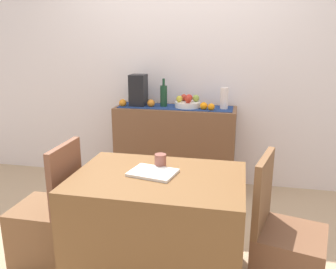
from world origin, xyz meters
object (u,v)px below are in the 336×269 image
(wine_bottle, at_px, (164,96))
(dining_table, at_px, (159,229))
(sideboard_console, at_px, (175,148))
(coffee_cup, at_px, (160,161))
(open_book, at_px, (153,173))
(chair_by_corner, at_px, (285,258))
(fruit_bowl, at_px, (187,105))
(coffee_maker, at_px, (138,90))
(chair_near_window, at_px, (49,230))
(ceramic_vase, at_px, (224,99))

(wine_bottle, bearing_deg, dining_table, -78.58)
(sideboard_console, bearing_deg, coffee_cup, -83.26)
(open_book, bearing_deg, chair_by_corner, 10.05)
(coffee_cup, distance_m, chair_by_corner, 0.98)
(fruit_bowl, height_order, wine_bottle, wine_bottle)
(coffee_maker, bearing_deg, wine_bottle, -0.00)
(dining_table, relative_size, chair_near_window, 1.18)
(ceramic_vase, height_order, chair_by_corner, ceramic_vase)
(ceramic_vase, relative_size, open_book, 0.77)
(open_book, height_order, chair_near_window, chair_near_window)
(wine_bottle, height_order, chair_near_window, wine_bottle)
(dining_table, bearing_deg, chair_by_corner, 0.28)
(wine_bottle, bearing_deg, ceramic_vase, 0.00)
(sideboard_console, xyz_separation_m, ceramic_vase, (0.49, 0.00, 0.55))
(chair_near_window, bearing_deg, open_book, 1.73)
(ceramic_vase, bearing_deg, dining_table, -101.70)
(sideboard_console, height_order, coffee_cup, sideboard_console)
(dining_table, bearing_deg, coffee_maker, 110.88)
(coffee_maker, bearing_deg, coffee_cup, -67.80)
(wine_bottle, bearing_deg, sideboard_console, 0.00)
(chair_near_window, bearing_deg, wine_bottle, 71.90)
(ceramic_vase, height_order, dining_table, ceramic_vase)
(fruit_bowl, height_order, dining_table, fruit_bowl)
(wine_bottle, distance_m, coffee_cup, 1.40)
(sideboard_console, height_order, fruit_bowl, fruit_bowl)
(chair_by_corner, bearing_deg, dining_table, -179.72)
(ceramic_vase, bearing_deg, chair_near_window, -126.35)
(coffee_maker, bearing_deg, chair_near_window, -98.39)
(chair_by_corner, bearing_deg, open_book, 178.70)
(fruit_bowl, relative_size, coffee_maker, 0.78)
(fruit_bowl, xyz_separation_m, coffee_maker, (-0.52, 0.00, 0.13))
(wine_bottle, height_order, coffee_cup, wine_bottle)
(sideboard_console, bearing_deg, ceramic_vase, 0.00)
(wine_bottle, height_order, open_book, wine_bottle)
(dining_table, relative_size, coffee_cup, 11.69)
(chair_near_window, xyz_separation_m, chair_by_corner, (1.59, 0.00, 0.00))
(sideboard_console, distance_m, chair_by_corner, 1.80)
(coffee_maker, xyz_separation_m, dining_table, (0.57, -1.50, -0.67))
(wine_bottle, height_order, ceramic_vase, wine_bottle)
(sideboard_console, relative_size, open_book, 4.41)
(wine_bottle, relative_size, chair_by_corner, 0.32)
(open_book, xyz_separation_m, coffee_cup, (0.02, 0.12, 0.04))
(fruit_bowl, bearing_deg, open_book, -89.35)
(fruit_bowl, distance_m, ceramic_vase, 0.37)
(dining_table, bearing_deg, fruit_bowl, 92.14)
(coffee_cup, bearing_deg, open_book, -99.08)
(ceramic_vase, xyz_separation_m, chair_near_window, (-1.11, -1.50, -0.72))
(open_book, bearing_deg, coffee_cup, 92.27)
(sideboard_console, xyz_separation_m, chair_by_corner, (0.97, -1.50, -0.17))
(coffee_cup, bearing_deg, dining_table, -82.37)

